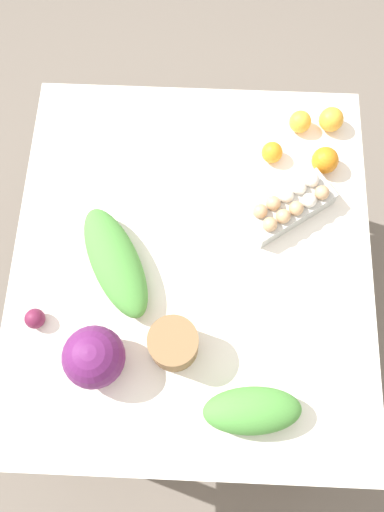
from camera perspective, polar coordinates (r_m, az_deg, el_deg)
ground_plane at (r=2.22m, az=0.00°, el=-6.55°), size 8.00×8.00×0.00m
dining_table at (r=1.58m, az=0.00°, el=-1.35°), size 1.22×1.07×0.75m
cabbage_purple at (r=1.36m, az=-11.15°, el=-11.27°), size 0.17×0.17×0.17m
egg_carton at (r=1.54m, az=11.07°, el=5.63°), size 0.25×0.29×0.09m
paper_bag at (r=1.37m, az=-2.13°, el=-10.02°), size 0.14×0.14×0.13m
greens_bunch_scallion at (r=1.45m, az=-8.76°, el=-0.65°), size 0.38×0.29×0.09m
greens_bunch_kale at (r=1.37m, az=6.90°, el=-17.13°), size 0.14×0.27×0.10m
beet_root at (r=1.48m, az=-17.51°, el=-6.84°), size 0.06×0.06×0.06m
orange_0 at (r=1.70m, az=12.26°, el=14.77°), size 0.07×0.07×0.07m
orange_1 at (r=1.63m, az=14.96°, el=10.52°), size 0.08×0.08×0.08m
orange_2 at (r=1.63m, az=9.13°, el=11.62°), size 0.07×0.07×0.07m
orange_3 at (r=1.72m, az=15.62°, el=14.80°), size 0.08×0.08×0.08m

